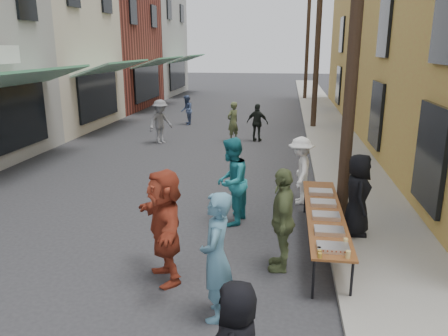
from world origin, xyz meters
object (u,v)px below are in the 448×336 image
(utility_pole_near, at_px, (357,12))
(catering_tray_sausage, at_px, (333,248))
(guest_front_c, at_px, (231,182))
(serving_table, at_px, (324,214))
(server, at_px, (358,195))
(utility_pole_mid, at_px, (318,32))
(utility_pole_far, at_px, (308,37))

(utility_pole_near, distance_m, catering_tray_sausage, 4.80)
(catering_tray_sausage, height_order, guest_front_c, guest_front_c)
(serving_table, relative_size, guest_front_c, 2.04)
(guest_front_c, distance_m, server, 2.67)
(utility_pole_near, bearing_deg, utility_pole_mid, 90.00)
(utility_pole_mid, height_order, guest_front_c, utility_pole_mid)
(serving_table, distance_m, server, 0.92)
(utility_pole_far, bearing_deg, guest_front_c, -95.74)
(utility_pole_near, bearing_deg, server, -76.82)
(serving_table, xyz_separation_m, guest_front_c, (-1.95, 0.98, 0.27))
(catering_tray_sausage, bearing_deg, utility_pole_far, 88.94)
(catering_tray_sausage, bearing_deg, utility_pole_mid, 88.09)
(utility_pole_near, relative_size, utility_pole_mid, 1.00)
(guest_front_c, bearing_deg, serving_table, 74.06)
(utility_pole_mid, distance_m, server, 13.28)
(server, bearing_deg, utility_pole_mid, 1.12)
(utility_pole_far, distance_m, serving_table, 25.65)
(utility_pole_mid, relative_size, catering_tray_sausage, 18.00)
(serving_table, bearing_deg, utility_pole_mid, 87.86)
(utility_pole_mid, bearing_deg, server, -89.16)
(serving_table, bearing_deg, guest_front_c, 153.25)
(guest_front_c, height_order, server, guest_front_c)
(utility_pole_near, height_order, catering_tray_sausage, utility_pole_near)
(utility_pole_far, height_order, serving_table, utility_pole_far)
(serving_table, distance_m, catering_tray_sausage, 1.65)
(utility_pole_far, height_order, catering_tray_sausage, utility_pole_far)
(utility_pole_far, xyz_separation_m, guest_front_c, (-2.45, -24.38, -3.52))
(server, bearing_deg, guest_front_c, 81.15)
(utility_pole_mid, height_order, catering_tray_sausage, utility_pole_mid)
(utility_pole_mid, height_order, utility_pole_far, same)
(utility_pole_far, bearing_deg, utility_pole_mid, -90.00)
(guest_front_c, bearing_deg, server, 91.68)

